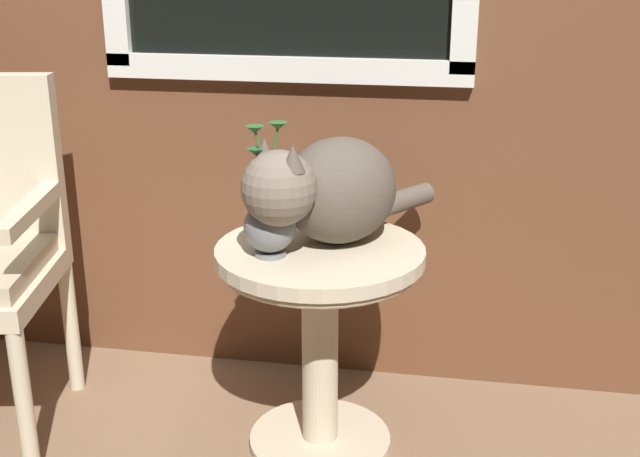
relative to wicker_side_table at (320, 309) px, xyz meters
name	(u,v)px	position (x,y,z in m)	size (l,w,h in m)	color
wicker_side_table	(320,309)	(0.00, 0.00, 0.00)	(0.53, 0.53, 0.58)	beige
cat	(329,190)	(0.02, 0.03, 0.31)	(0.44, 0.55, 0.29)	brown
pewter_vase_with_ivy	(269,218)	(-0.11, -0.08, 0.27)	(0.13, 0.13, 0.33)	slate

